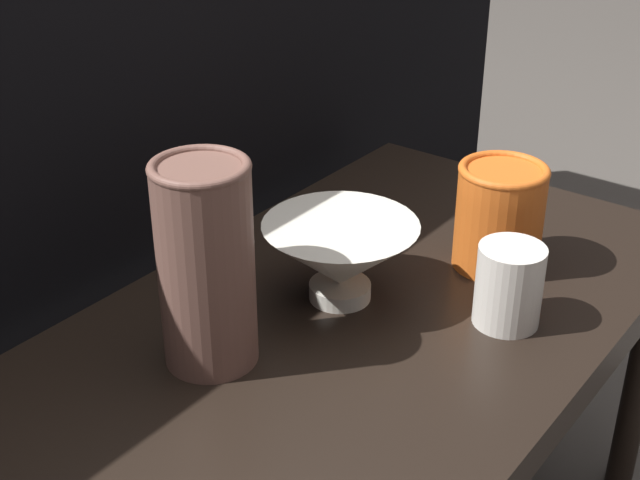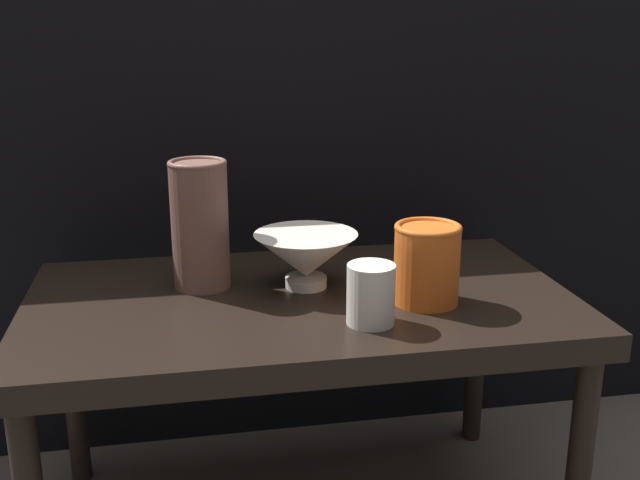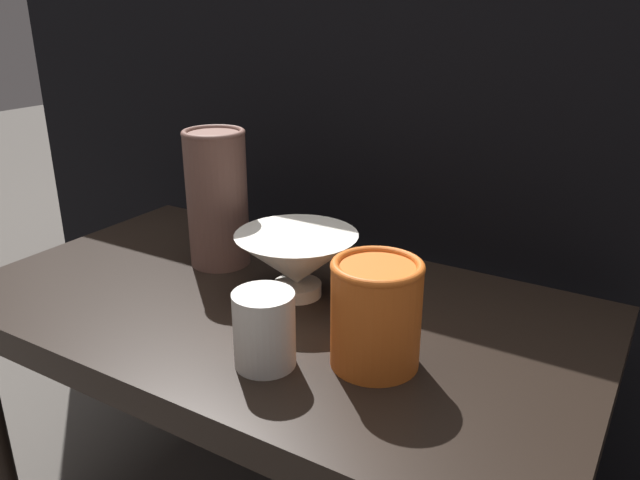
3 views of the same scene
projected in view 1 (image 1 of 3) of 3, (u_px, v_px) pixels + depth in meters
The scene contains 6 objects.
table at pixel (357, 348), 0.93m from camera, with size 0.83×0.46×0.41m.
couch_backdrop at pixel (21, 153), 1.18m from camera, with size 1.68×0.50×0.89m.
bowl at pixel (340, 256), 0.92m from camera, with size 0.16×0.16×0.09m.
vase_textured_left at pixel (206, 263), 0.80m from camera, with size 0.09×0.09×0.20m.
vase_colorful_right at pixel (500, 215), 0.98m from camera, with size 0.10×0.10×0.12m.
cup at pixel (509, 286), 0.88m from camera, with size 0.07×0.07×0.08m.
Camera 1 is at (-0.64, -0.43, 0.90)m, focal length 50.00 mm.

